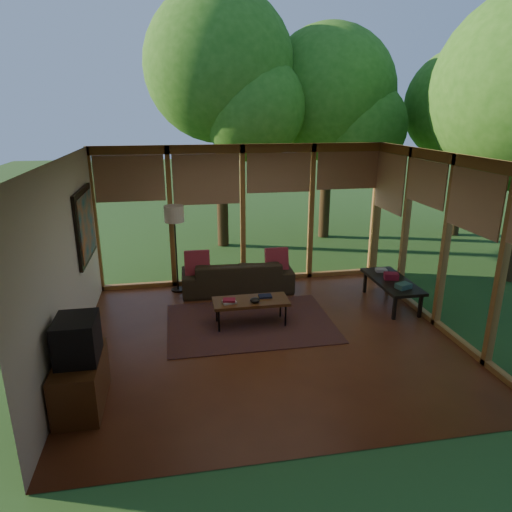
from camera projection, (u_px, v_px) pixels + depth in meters
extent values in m
plane|color=brown|center=(269.00, 339.00, 6.90)|extent=(5.50, 5.50, 0.00)
plane|color=white|center=(270.00, 157.00, 6.08)|extent=(5.50, 5.50, 0.00)
cube|color=silver|center=(66.00, 265.00, 6.02)|extent=(0.04, 5.00, 2.70)
cube|color=silver|center=(326.00, 335.00, 4.14)|extent=(5.50, 0.04, 2.70)
cube|color=#A26E32|center=(243.00, 216.00, 8.83)|extent=(5.50, 0.12, 2.70)
cube|color=#A26E32|center=(446.00, 244.00, 6.95)|extent=(0.12, 5.00, 2.70)
plane|color=#2A511E|center=(448.00, 211.00, 15.76)|extent=(40.00, 40.00, 0.00)
cylinder|color=#3C2A15|center=(221.00, 135.00, 10.93)|extent=(0.28, 0.28, 5.48)
sphere|color=#265D15|center=(219.00, 66.00, 10.46)|extent=(3.45, 3.45, 3.45)
cylinder|color=#3C2A15|center=(326.00, 147.00, 11.86)|extent=(0.28, 0.28, 4.76)
sphere|color=#265D15|center=(329.00, 93.00, 11.46)|extent=(3.32, 3.32, 3.32)
cylinder|color=#3C2A15|center=(455.00, 154.00, 12.00)|extent=(0.28, 0.28, 4.39)
sphere|color=#265D15|center=(462.00, 105.00, 11.63)|extent=(2.86, 2.86, 2.86)
cube|color=brown|center=(250.00, 323.00, 7.39)|extent=(2.65, 1.88, 0.01)
imported|color=#312718|center=(237.00, 276.00, 8.65)|extent=(2.10, 0.87, 0.61)
cube|color=maroon|center=(197.00, 263.00, 8.38)|extent=(0.46, 0.25, 0.48)
cube|color=maroon|center=(277.00, 260.00, 8.64)|extent=(0.43, 0.23, 0.45)
cube|color=#AFA69E|center=(229.00, 302.00, 7.12)|extent=(0.23, 0.19, 0.03)
cube|color=maroon|center=(229.00, 300.00, 7.11)|extent=(0.21, 0.17, 0.03)
cube|color=black|center=(265.00, 296.00, 7.34)|extent=(0.21, 0.16, 0.03)
ellipsoid|color=black|center=(255.00, 300.00, 7.13)|extent=(0.16, 0.16, 0.07)
cube|color=brown|center=(81.00, 382.00, 5.27)|extent=(0.50, 1.00, 0.60)
cube|color=black|center=(77.00, 339.00, 5.11)|extent=(0.45, 0.55, 0.50)
cube|color=#32584F|center=(403.00, 286.00, 7.61)|extent=(0.28, 0.24, 0.09)
cube|color=maroon|center=(391.00, 276.00, 8.03)|extent=(0.28, 0.23, 0.11)
cube|color=#AFA69E|center=(381.00, 270.00, 8.41)|extent=(0.21, 0.17, 0.05)
cylinder|color=black|center=(178.00, 290.00, 8.74)|extent=(0.26, 0.26, 0.03)
cylinder|color=black|center=(176.00, 251.00, 8.51)|extent=(0.03, 0.03, 1.52)
cylinder|color=beige|center=(174.00, 214.00, 8.29)|extent=(0.36, 0.36, 0.30)
cube|color=brown|center=(251.00, 301.00, 7.24)|extent=(1.20, 0.50, 0.05)
cylinder|color=black|center=(219.00, 321.00, 7.04)|extent=(0.03, 0.03, 0.38)
cylinder|color=black|center=(286.00, 316.00, 7.22)|extent=(0.03, 0.03, 0.38)
cylinder|color=black|center=(217.00, 311.00, 7.38)|extent=(0.03, 0.03, 0.38)
cylinder|color=black|center=(280.00, 307.00, 7.56)|extent=(0.03, 0.03, 0.38)
cube|color=black|center=(392.00, 281.00, 8.01)|extent=(0.60, 1.40, 0.05)
cube|color=black|center=(394.00, 308.00, 7.48)|extent=(0.05, 0.05, 0.40)
cube|color=black|center=(420.00, 306.00, 7.55)|extent=(0.05, 0.05, 0.40)
cube|color=black|center=(365.00, 282.00, 8.60)|extent=(0.05, 0.05, 0.40)
cube|color=black|center=(388.00, 281.00, 8.68)|extent=(0.05, 0.05, 0.40)
cube|color=black|center=(85.00, 225.00, 7.28)|extent=(0.05, 1.35, 1.15)
cube|color=#1A5E75|center=(87.00, 225.00, 7.28)|extent=(0.02, 1.20, 1.00)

